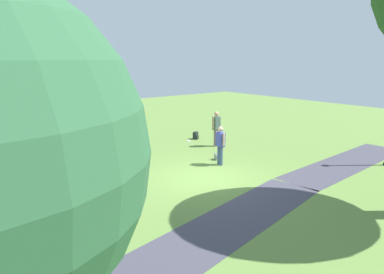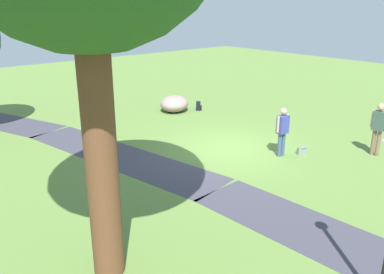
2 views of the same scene
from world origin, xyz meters
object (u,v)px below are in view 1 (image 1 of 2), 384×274
Objects in this scene: lawn_boulder at (45,187)px; frisbee_on_grass at (189,141)px; man_near_boulder at (216,126)px; spare_backpack_on_lawn at (196,136)px; backpack_by_boulder at (55,180)px; handbag_on_grass at (216,156)px; woman_with_handbag at (220,143)px.

frisbee_on_grass is at bearing -158.35° from lawn_boulder.
spare_backpack_on_lawn is at bearing -95.54° from man_near_boulder.
backpack_by_boulder is 8.03m from frisbee_on_grass.
man_near_boulder reaches higher than frisbee_on_grass.
man_near_boulder is 4.38× the size of backpack_by_boulder.
lawn_boulder reaches higher than handbag_on_grass.
spare_backpack_on_lawn is at bearing -115.94° from handbag_on_grass.
woman_with_handbag is 4.47× the size of handbag_on_grass.
lawn_boulder is 7.12m from handbag_on_grass.
woman_with_handbag is 4.82m from spare_backpack_on_lawn.
spare_backpack_on_lawn is (-8.28, -2.45, 0.00)m from backpack_by_boulder.
backpack_by_boulder and spare_backpack_on_lawn have the same top height.
handbag_on_grass is at bearing 48.26° from man_near_boulder.
man_near_boulder is 4.85× the size of handbag_on_grass.
spare_backpack_on_lawn is 1.78× the size of frisbee_on_grass.
lawn_boulder is 5.63× the size of handbag_on_grass.
woman_with_handbag is at bearing 59.02° from handbag_on_grass.
man_near_boulder is 2.03m from spare_backpack_on_lawn.
handbag_on_grass is 0.90× the size of backpack_by_boulder.
spare_backpack_on_lawn is 0.63m from frisbee_on_grass.
handbag_on_grass is 3.68m from frisbee_on_grass.
handbag_on_grass is at bearing 71.48° from frisbee_on_grass.
man_near_boulder is at bearing -169.76° from lawn_boulder.
handbag_on_grass is (-7.11, 0.20, -0.22)m from lawn_boulder.
woman_with_handbag is at bearing 63.27° from spare_backpack_on_lawn.
lawn_boulder is at bearing 21.06° from spare_backpack_on_lawn.
woman_with_handbag is 4.50m from frisbee_on_grass.
spare_backpack_on_lawn is (-1.76, -3.62, 0.05)m from handbag_on_grass.
spare_backpack_on_lawn is (-0.18, -1.85, -0.83)m from man_near_boulder.
handbag_on_grass is at bearing 178.38° from lawn_boulder.
lawn_boulder is 6.80m from woman_with_handbag.
spare_backpack_on_lawn is at bearing -158.94° from lawn_boulder.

